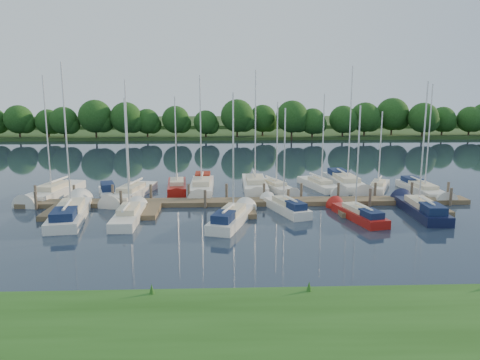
{
  "coord_description": "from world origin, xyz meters",
  "views": [
    {
      "loc": [
        -2.14,
        -32.6,
        10.17
      ],
      "look_at": [
        -0.54,
        8.0,
        2.2
      ],
      "focal_mm": 35.0,
      "sensor_mm": 36.0,
      "label": 1
    }
  ],
  "objects_px": {
    "motorboat": "(108,193)",
    "sailboat_n_5": "(255,186)",
    "dock": "(246,204)",
    "sailboat_n_0": "(53,194)",
    "sailboat_s_2": "(232,219)"
  },
  "relations": [
    {
      "from": "dock",
      "to": "sailboat_s_2",
      "type": "relative_size",
      "value": 3.87
    },
    {
      "from": "sailboat_n_0",
      "to": "dock",
      "type": "bearing_deg",
      "value": 177.44
    },
    {
      "from": "motorboat",
      "to": "sailboat_n_5",
      "type": "xyz_separation_m",
      "value": [
        14.32,
        2.68,
        -0.06
      ]
    },
    {
      "from": "dock",
      "to": "sailboat_n_5",
      "type": "bearing_deg",
      "value": 79.95
    },
    {
      "from": "motorboat",
      "to": "sailboat_n_5",
      "type": "height_order",
      "value": "sailboat_n_5"
    },
    {
      "from": "dock",
      "to": "sailboat_n_5",
      "type": "relative_size",
      "value": 3.22
    },
    {
      "from": "dock",
      "to": "motorboat",
      "type": "xyz_separation_m",
      "value": [
        -13.09,
        4.28,
        0.14
      ]
    },
    {
      "from": "motorboat",
      "to": "sailboat_n_5",
      "type": "relative_size",
      "value": 0.41
    },
    {
      "from": "dock",
      "to": "sailboat_n_0",
      "type": "xyz_separation_m",
      "value": [
        -18.3,
        4.43,
        0.08
      ]
    },
    {
      "from": "sailboat_n_0",
      "to": "sailboat_n_5",
      "type": "xyz_separation_m",
      "value": [
        19.54,
        2.53,
        -0.0
      ]
    },
    {
      "from": "motorboat",
      "to": "dock",
      "type": "bearing_deg",
      "value": 144.06
    },
    {
      "from": "motorboat",
      "to": "sailboat_n_5",
      "type": "distance_m",
      "value": 14.57
    },
    {
      "from": "sailboat_s_2",
      "to": "motorboat",
      "type": "bearing_deg",
      "value": 158.32
    },
    {
      "from": "dock",
      "to": "motorboat",
      "type": "bearing_deg",
      "value": 161.89
    },
    {
      "from": "motorboat",
      "to": "sailboat_s_2",
      "type": "relative_size",
      "value": 0.49
    }
  ]
}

